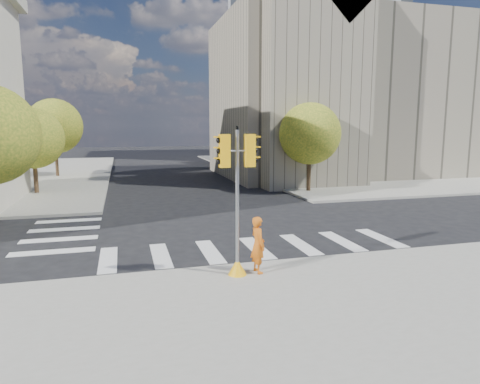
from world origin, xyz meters
name	(u,v)px	position (x,y,z in m)	size (l,w,h in m)	color
ground	(244,235)	(0.00, 0.00, 0.00)	(160.00, 160.00, 0.00)	black
sidewalk_near	(414,380)	(0.00, -11.00, 0.07)	(30.00, 14.00, 0.15)	gray
sidewalk_far_right	(351,166)	(20.00, 26.00, 0.07)	(28.00, 40.00, 0.15)	gray
civic_building	(350,96)	(15.59, 19.12, 7.26)	(26.00, 16.00, 19.39)	gray
office_tower	(310,53)	(22.00, 42.00, 15.00)	(20.00, 18.00, 30.00)	#9EA0A3
tree_lw_mid	(33,138)	(-10.50, 14.00, 3.76)	(4.00, 4.00, 5.77)	#382616
tree_lw_far	(54,126)	(-10.50, 24.00, 4.54)	(4.80, 4.80, 6.95)	#382616
tree_re_near	(310,134)	(7.50, 10.00, 4.05)	(4.20, 4.20, 6.16)	#382616
tree_re_mid	(256,128)	(7.50, 22.00, 4.35)	(4.60, 4.60, 6.66)	#382616
tree_re_far	(226,132)	(7.50, 34.00, 3.87)	(4.00, 4.00, 5.88)	#382616
lamp_near	(294,126)	(8.00, 14.00, 4.58)	(0.35, 0.18, 8.11)	black
lamp_far	(244,126)	(8.00, 28.00, 4.58)	(0.35, 0.18, 8.11)	black
traffic_signal	(237,214)	(-1.67, -5.04, 2.03)	(1.06, 0.56, 4.45)	#F6AD0C
photographer	(258,245)	(-1.01, -5.00, 1.02)	(0.64, 0.42, 1.74)	#CB5E13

